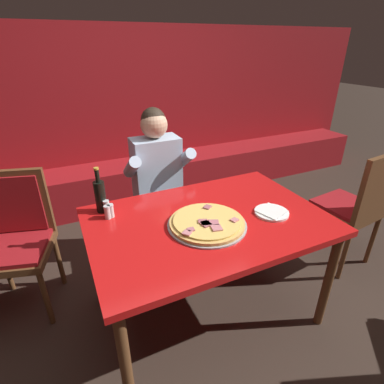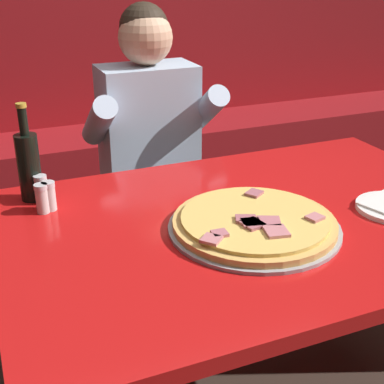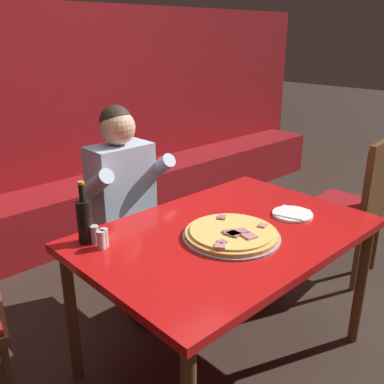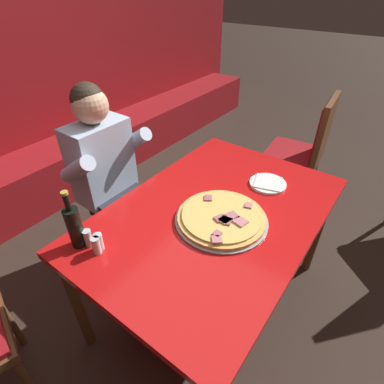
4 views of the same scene
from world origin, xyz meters
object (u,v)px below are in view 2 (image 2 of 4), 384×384
object	(u,v)px
shaker_oregano	(42,200)
shaker_parmesan	(42,191)
main_dining_table	(255,240)
pizza	(254,223)
beer_bottle	(29,164)
shaker_black_pepper	(49,197)
diner_seated_blue_shirt	(156,153)

from	to	relation	value
shaker_oregano	shaker_parmesan	bearing A→B (deg)	83.33
shaker_parmesan	main_dining_table	bearing A→B (deg)	-31.00
shaker_oregano	pizza	bearing A→B (deg)	-32.63
beer_bottle	shaker_black_pepper	bearing A→B (deg)	-69.40
beer_bottle	diner_seated_blue_shirt	world-z (taller)	diner_seated_blue_shirt
shaker_black_pepper	pizza	bearing A→B (deg)	-34.53
main_dining_table	diner_seated_blue_shirt	distance (m)	0.76
main_dining_table	shaker_parmesan	size ratio (longest dim) A/B	16.43
main_dining_table	beer_bottle	size ratio (longest dim) A/B	4.84
shaker_parmesan	diner_seated_blue_shirt	size ratio (longest dim) A/B	0.07
pizza	shaker_black_pepper	world-z (taller)	shaker_black_pepper
shaker_black_pepper	shaker_oregano	bearing A→B (deg)	-156.80
shaker_oregano	diner_seated_blue_shirt	xyz separation A→B (m)	(0.51, 0.50, -0.10)
shaker_oregano	diner_seated_blue_shirt	size ratio (longest dim) A/B	0.07
pizza	shaker_black_pepper	bearing A→B (deg)	145.47
pizza	beer_bottle	world-z (taller)	beer_bottle
pizza	shaker_black_pepper	distance (m)	0.58
beer_bottle	shaker_parmesan	world-z (taller)	beer_bottle
shaker_black_pepper	main_dining_table	bearing A→B (deg)	-26.90
pizza	beer_bottle	size ratio (longest dim) A/B	1.57
beer_bottle	shaker_black_pepper	world-z (taller)	beer_bottle
main_dining_table	shaker_parmesan	xyz separation A→B (m)	(-0.54, 0.32, 0.11)
main_dining_table	beer_bottle	world-z (taller)	beer_bottle
shaker_oregano	diner_seated_blue_shirt	world-z (taller)	diner_seated_blue_shirt
beer_bottle	shaker_oregano	size ratio (longest dim) A/B	3.40
pizza	shaker_parmesan	bearing A→B (deg)	141.87
main_dining_table	shaker_black_pepper	distance (m)	0.60
shaker_oregano	main_dining_table	bearing A→B (deg)	-25.19
pizza	diner_seated_blue_shirt	bearing A→B (deg)	89.43
main_dining_table	beer_bottle	bearing A→B (deg)	147.06
pizza	diner_seated_blue_shirt	size ratio (longest dim) A/B	0.36
shaker_parmesan	shaker_black_pepper	xyz separation A→B (m)	(0.01, -0.06, 0.00)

